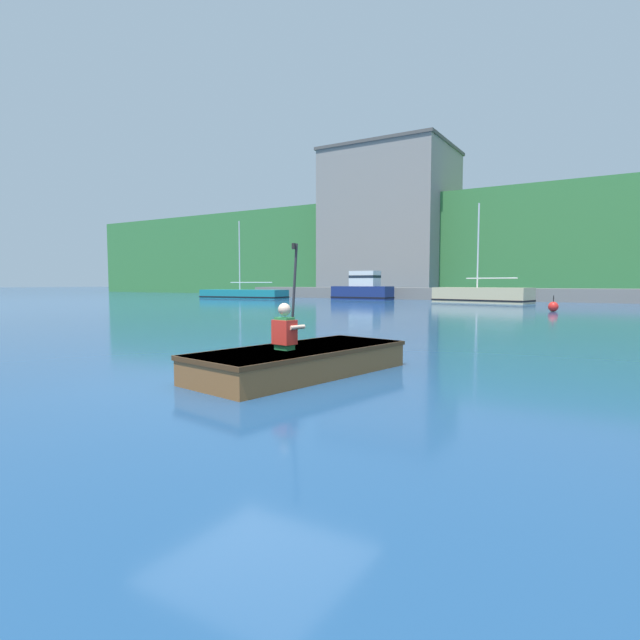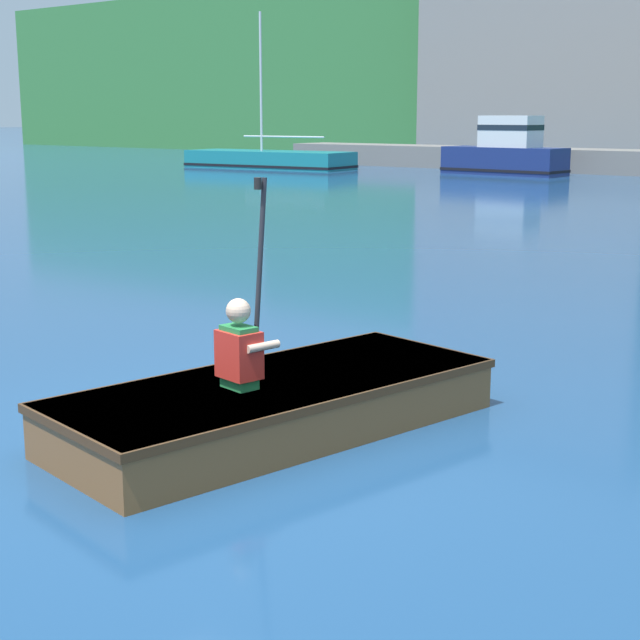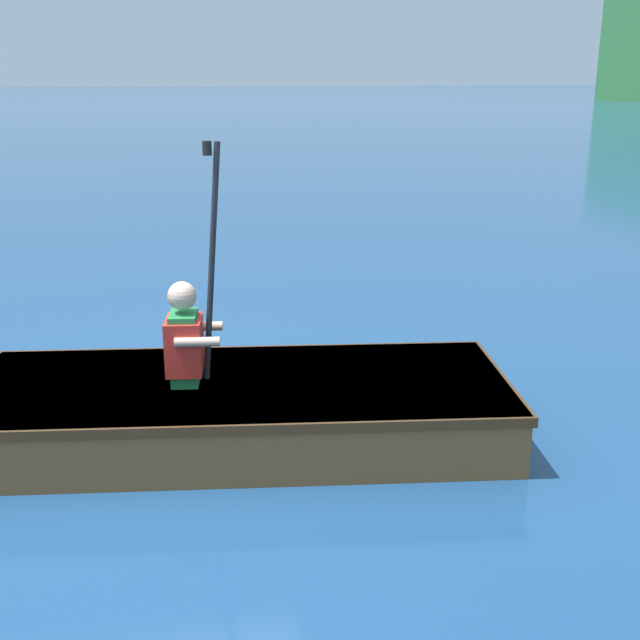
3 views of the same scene
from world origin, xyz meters
The scene contains 11 objects.
ground_plane centered at (0.00, 0.00, 0.00)m, with size 300.00×300.00×0.00m, color navy.
shoreline_ridge centered at (0.00, 50.67, 4.86)m, with size 120.00×20.00×9.71m.
waterfront_warehouse_left centered at (-29.32, 44.98, 4.71)m, with size 9.68×6.40×9.39m.
waterfront_office_block_center centered at (-16.89, 42.96, 7.39)m, with size 12.20×10.23×14.77m.
marina_dock centered at (0.00, 32.37, 0.45)m, with size 50.48×2.40×0.90m.
moored_boat_dock_west_end centered at (-13.07, 29.10, 0.83)m, with size 4.79×1.83×2.19m.
moored_boat_dock_west_inner centered at (-3.94, 28.00, 0.47)m, with size 6.49×3.24×6.41m.
moored_boat_dock_center_near centered at (-23.12, 27.05, 0.35)m, with size 7.62×3.05×6.39m.
rowboat_foreground centered at (0.22, 0.70, 0.22)m, with size 1.86×3.50×0.38m.
person_paddler centered at (0.16, 0.34, 0.67)m, with size 0.40×0.38×1.43m.
channel_buoy centered at (1.30, 19.34, 0.22)m, with size 0.44×0.44×0.72m.
Camera 1 is at (4.02, -5.08, 1.27)m, focal length 28.00 mm.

